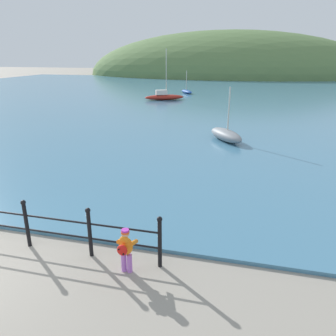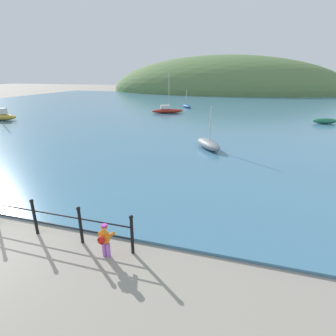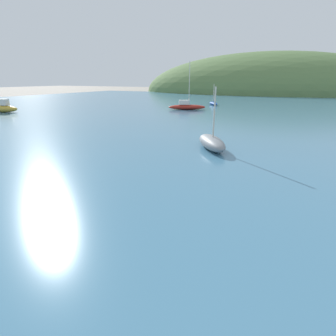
# 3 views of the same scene
# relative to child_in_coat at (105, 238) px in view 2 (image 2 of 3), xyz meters

# --- Properties ---
(water) EXTENTS (80.00, 60.00, 0.10)m
(water) POSITION_rel_child_in_coat_xyz_m (-3.66, 30.86, -0.56)
(water) COLOR teal
(water) RESTS_ON ground
(far_hillside) EXTENTS (61.26, 33.69, 18.33)m
(far_hillside) POSITION_rel_child_in_coat_xyz_m (-3.66, 68.96, -0.61)
(far_hillside) COLOR #567542
(far_hillside) RESTS_ON ground
(iron_railing) EXTENTS (8.28, 0.12, 1.21)m
(iron_railing) POSITION_rel_child_in_coat_xyz_m (-3.45, 0.36, 0.04)
(iron_railing) COLOR black
(iron_railing) RESTS_ON ground
(child_in_coat) EXTENTS (0.38, 0.53, 1.00)m
(child_in_coat) POSITION_rel_child_in_coat_xyz_m (0.00, 0.00, 0.00)
(child_in_coat) COLOR #AD66C6
(child_in_coat) RESTS_ON ground
(boat_mid_harbor) EXTENTS (2.34, 1.04, 0.55)m
(boat_mid_harbor) POSITION_rel_child_in_coat_xyz_m (10.67, 23.61, -0.23)
(boat_mid_harbor) COLOR #287551
(boat_mid_harbor) RESTS_ON water
(boat_red_dinghy) EXTENTS (2.27, 2.70, 2.76)m
(boat_red_dinghy) POSITION_rel_child_in_coat_xyz_m (1.11, 11.38, -0.20)
(boat_red_dinghy) COLOR gray
(boat_red_dinghy) RESTS_ON water
(boat_nearest_quay) EXTENTS (2.01, 2.57, 2.50)m
(boat_nearest_quay) POSITION_rel_child_in_coat_xyz_m (-5.12, 32.26, -0.29)
(boat_nearest_quay) COLOR #1E4793
(boat_nearest_quay) RESTS_ON water
(boat_white_sailboat) EXTENTS (3.36, 1.80, 4.21)m
(boat_white_sailboat) POSITION_rel_child_in_coat_xyz_m (-21.23, 16.05, -0.08)
(boat_white_sailboat) COLOR gold
(boat_white_sailboat) RESTS_ON water
(boat_green_fishing) EXTENTS (3.92, 2.60, 4.77)m
(boat_green_fishing) POSITION_rel_child_in_coat_xyz_m (-6.16, 26.08, -0.17)
(boat_green_fishing) COLOR maroon
(boat_green_fishing) RESTS_ON water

